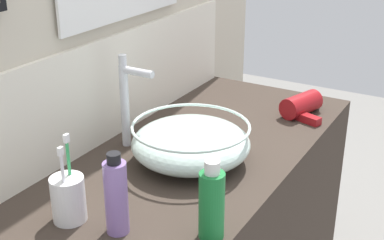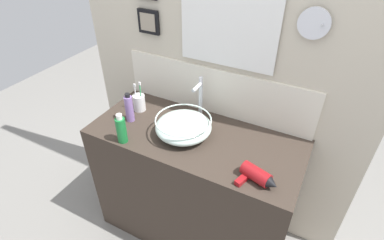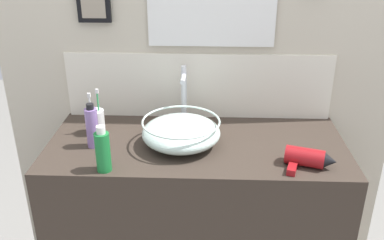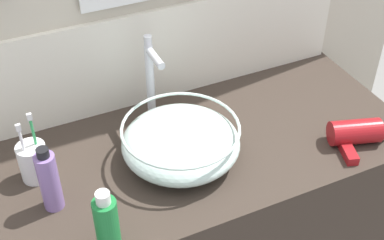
# 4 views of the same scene
# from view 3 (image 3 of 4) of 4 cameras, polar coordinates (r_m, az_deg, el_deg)

# --- Properties ---
(vanity_counter) EXTENTS (1.19, 0.53, 0.83)m
(vanity_counter) POSITION_cam_3_polar(r_m,az_deg,el_deg) (1.95, 0.54, -13.89)
(vanity_counter) COLOR #382D26
(vanity_counter) RESTS_ON ground
(back_panel) EXTENTS (1.76, 0.10, 2.38)m
(back_panel) POSITION_cam_3_polar(r_m,az_deg,el_deg) (1.87, 0.93, 11.01)
(back_panel) COLOR beige
(back_panel) RESTS_ON ground
(glass_bowl_sink) EXTENTS (0.31, 0.31, 0.11)m
(glass_bowl_sink) POSITION_cam_3_polar(r_m,az_deg,el_deg) (1.68, -1.46, -1.63)
(glass_bowl_sink) COLOR silver
(glass_bowl_sink) RESTS_ON vanity_counter
(faucet) EXTENTS (0.02, 0.11, 0.26)m
(faucet) POSITION_cam_3_polar(r_m,az_deg,el_deg) (1.82, -1.09, 3.73)
(faucet) COLOR silver
(faucet) RESTS_ON vanity_counter
(hair_drier) EXTENTS (0.19, 0.14, 0.07)m
(hair_drier) POSITION_cam_3_polar(r_m,az_deg,el_deg) (1.60, 15.24, -4.96)
(hair_drier) COLOR maroon
(hair_drier) RESTS_ON vanity_counter
(toothbrush_cup) EXTENTS (0.07, 0.07, 0.20)m
(toothbrush_cup) POSITION_cam_3_polar(r_m,az_deg,el_deg) (1.82, -12.71, -0.19)
(toothbrush_cup) COLOR white
(toothbrush_cup) RESTS_ON vanity_counter
(lotion_bottle) EXTENTS (0.05, 0.05, 0.18)m
(lotion_bottle) POSITION_cam_3_polar(r_m,az_deg,el_deg) (1.70, -13.17, -0.92)
(lotion_bottle) COLOR #8C6BB2
(lotion_bottle) RESTS_ON vanity_counter
(shampoo_bottle) EXTENTS (0.05, 0.05, 0.17)m
(shampoo_bottle) POSITION_cam_3_polar(r_m,az_deg,el_deg) (1.53, -11.81, -4.04)
(shampoo_bottle) COLOR #197233
(shampoo_bottle) RESTS_ON vanity_counter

